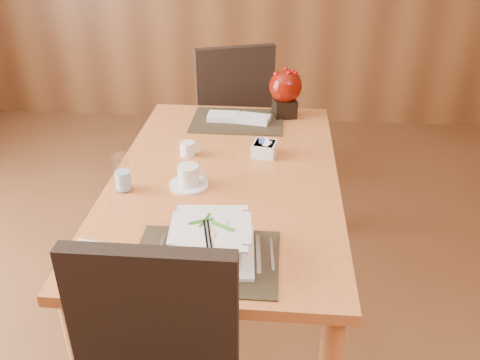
# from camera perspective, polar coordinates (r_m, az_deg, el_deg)

# --- Properties ---
(dining_table) EXTENTS (0.90, 1.50, 0.75)m
(dining_table) POSITION_cam_1_polar(r_m,az_deg,el_deg) (2.09, -1.63, -1.73)
(dining_table) COLOR #CA7138
(dining_table) RESTS_ON ground
(placemat_near) EXTENTS (0.45, 0.33, 0.01)m
(placemat_near) POSITION_cam_1_polar(r_m,az_deg,el_deg) (1.58, -3.88, -8.92)
(placemat_near) COLOR black
(placemat_near) RESTS_ON dining_table
(placemat_far) EXTENTS (0.45, 0.33, 0.01)m
(placemat_far) POSITION_cam_1_polar(r_m,az_deg,el_deg) (2.53, -0.29, 6.66)
(placemat_far) COLOR black
(placemat_far) RESTS_ON dining_table
(soup_setting) EXTENTS (0.28, 0.28, 0.11)m
(soup_setting) POSITION_cam_1_polar(r_m,az_deg,el_deg) (1.57, -3.29, -6.89)
(soup_setting) COLOR silver
(soup_setting) RESTS_ON dining_table
(coffee_cup) EXTENTS (0.15, 0.15, 0.09)m
(coffee_cup) POSITION_cam_1_polar(r_m,az_deg,el_deg) (1.95, -5.81, 0.29)
(coffee_cup) COLOR silver
(coffee_cup) RESTS_ON dining_table
(water_glass) EXTENTS (0.09, 0.09, 0.15)m
(water_glass) POSITION_cam_1_polar(r_m,az_deg,el_deg) (1.95, -13.07, 0.79)
(water_glass) COLOR white
(water_glass) RESTS_ON dining_table
(creamer_jug) EXTENTS (0.09, 0.09, 0.06)m
(creamer_jug) POSITION_cam_1_polar(r_m,az_deg,el_deg) (2.19, -5.91, 3.50)
(creamer_jug) COLOR silver
(creamer_jug) RESTS_ON dining_table
(sugar_caddy) EXTENTS (0.11, 0.11, 0.06)m
(sugar_caddy) POSITION_cam_1_polar(r_m,az_deg,el_deg) (2.18, 2.77, 3.49)
(sugar_caddy) COLOR silver
(sugar_caddy) RESTS_ON dining_table
(berry_decor) EXTENTS (0.16, 0.16, 0.24)m
(berry_decor) POSITION_cam_1_polar(r_m,az_deg,el_deg) (2.56, 5.11, 9.98)
(berry_decor) COLOR black
(berry_decor) RESTS_ON dining_table
(napkins_far) EXTENTS (0.32, 0.15, 0.03)m
(napkins_far) POSITION_cam_1_polar(r_m,az_deg,el_deg) (2.52, 0.07, 7.00)
(napkins_far) COLOR silver
(napkins_far) RESTS_ON dining_table
(bread_plate) EXTENTS (0.16, 0.16, 0.01)m
(bread_plate) POSITION_cam_1_polar(r_m,az_deg,el_deg) (1.66, -16.79, -8.11)
(bread_plate) COLOR silver
(bread_plate) RESTS_ON dining_table
(far_chair) EXTENTS (0.60, 0.60, 1.01)m
(far_chair) POSITION_cam_1_polar(r_m,az_deg,el_deg) (3.11, -1.05, 7.42)
(far_chair) COLOR black
(far_chair) RESTS_ON ground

